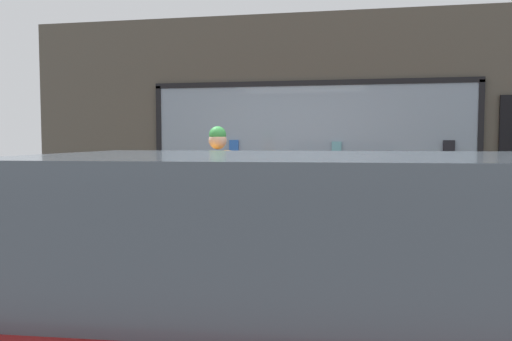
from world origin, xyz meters
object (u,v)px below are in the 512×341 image
object	(u,v)px
display_table_right	(377,200)
parked_car	(314,306)
small_dog	(252,248)
person_browsing	(218,184)
display_table_left	(175,196)

from	to	relation	value
display_table_right	parked_car	bearing A→B (deg)	-96.90
small_dog	parked_car	world-z (taller)	parked_car
person_browsing	small_dog	distance (m)	0.86
display_table_left	small_dog	bearing A→B (deg)	-31.86
display_table_left	person_browsing	size ratio (longest dim) A/B	1.37
display_table_right	person_browsing	world-z (taller)	person_browsing
display_table_right	parked_car	xyz separation A→B (m)	(-0.49, -4.04, 0.01)
display_table_left	person_browsing	distance (m)	0.93
display_table_left	parked_car	xyz separation A→B (m)	(2.10, -4.04, 0.02)
person_browsing	small_dog	size ratio (longest dim) A/B	3.15
display_table_right	small_dog	world-z (taller)	display_table_right
display_table_left	parked_car	distance (m)	4.56
person_browsing	small_dog	world-z (taller)	person_browsing
display_table_left	display_table_right	distance (m)	2.59
person_browsing	parked_car	xyz separation A→B (m)	(1.38, -3.51, -0.20)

